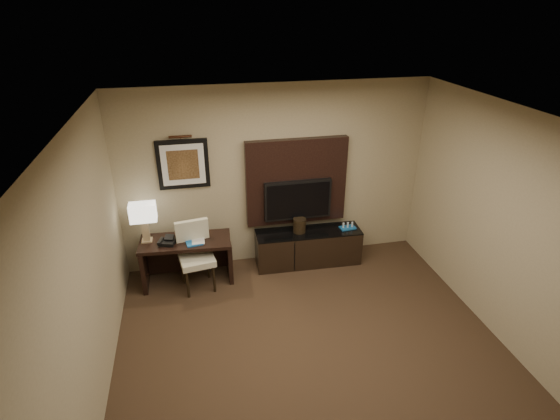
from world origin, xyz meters
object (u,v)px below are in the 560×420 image
object	(u,v)px
desk	(187,261)
table_lamp	(144,223)
minibar_tray	(348,226)
desk_chair	(197,258)
tv	(298,200)
ice_bucket	(299,225)
desk_phone	(167,241)
credenza	(308,247)

from	to	relation	value
desk	table_lamp	world-z (taller)	table_lamp
table_lamp	minibar_tray	world-z (taller)	table_lamp
desk_chair	tv	bearing A→B (deg)	7.25
table_lamp	ice_bucket	xyz separation A→B (m)	(2.19, 0.03, -0.29)
desk_phone	minibar_tray	distance (m)	2.66
tv	table_lamp	distance (m)	2.19
desk	ice_bucket	size ratio (longest dim) A/B	5.80
desk	minibar_tray	world-z (taller)	desk
desk	desk_phone	xyz separation A→B (m)	(-0.23, -0.05, 0.39)
tv	ice_bucket	world-z (taller)	tv
table_lamp	minibar_tray	distance (m)	2.96
ice_bucket	desk	bearing A→B (deg)	-175.77
tv	credenza	bearing A→B (deg)	-44.77
tv	desk_chair	distance (m)	1.69
tv	desk_chair	xyz separation A→B (m)	(-1.54, -0.44, -0.54)
desk	table_lamp	xyz separation A→B (m)	(-0.51, 0.09, 0.61)
tv	table_lamp	xyz separation A→B (m)	(-2.19, -0.15, -0.07)
ice_bucket	credenza	bearing A→B (deg)	-9.94
desk_chair	desk_phone	distance (m)	0.47
tv	ice_bucket	bearing A→B (deg)	-88.34
desk_chair	ice_bucket	xyz separation A→B (m)	(1.54, 0.33, 0.18)
table_lamp	desk_phone	distance (m)	0.39
desk	desk_chair	bearing A→B (deg)	-51.48
table_lamp	desk_chair	bearing A→B (deg)	-24.00
desk_phone	credenza	bearing A→B (deg)	21.25
desk_phone	desk	bearing A→B (deg)	29.36
ice_bucket	minibar_tray	bearing A→B (deg)	-4.05
desk	desk_chair	size ratio (longest dim) A/B	1.31
minibar_tray	tv	bearing A→B (deg)	167.31
credenza	ice_bucket	xyz separation A→B (m)	(-0.14, 0.02, 0.38)
desk	desk_phone	bearing A→B (deg)	-163.65
minibar_tray	credenza	bearing A→B (deg)	177.30
desk_chair	table_lamp	world-z (taller)	table_lamp
tv	desk_phone	distance (m)	1.95
desk_chair	minibar_tray	world-z (taller)	desk_chair
credenza	minibar_tray	distance (m)	0.69
minibar_tray	desk_chair	bearing A→B (deg)	-173.20
credenza	ice_bucket	size ratio (longest dim) A/B	7.36
tv	ice_bucket	distance (m)	0.38
desk_phone	table_lamp	bearing A→B (deg)	170.42
desk	desk_phone	distance (m)	0.45
ice_bucket	minibar_tray	size ratio (longest dim) A/B	0.91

